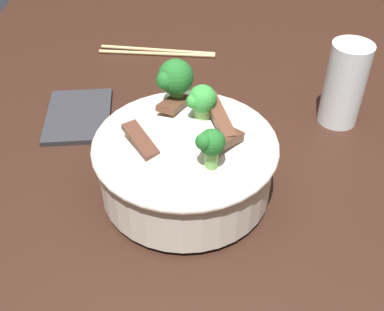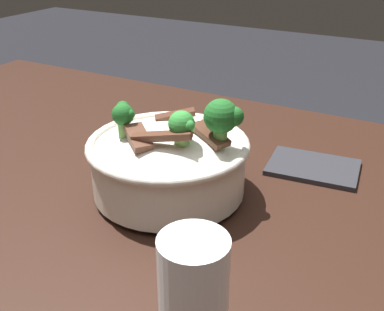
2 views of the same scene
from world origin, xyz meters
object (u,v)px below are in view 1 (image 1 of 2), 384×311
at_px(rice_bowl, 186,157).
at_px(chopsticks_pair, 157,52).
at_px(folded_napkin, 79,116).
at_px(drinking_glass, 343,90).

distance_m(rice_bowl, chopsticks_pair, 0.38).
bearing_deg(rice_bowl, chopsticks_pair, 10.00).
bearing_deg(chopsticks_pair, folded_napkin, 152.86).
distance_m(chopsticks_pair, folded_napkin, 0.24).
relative_size(rice_bowl, folded_napkin, 1.63).
bearing_deg(chopsticks_pair, rice_bowl, -170.00).
bearing_deg(drinking_glass, chopsticks_pair, 54.90).
xyz_separation_m(chopsticks_pair, folded_napkin, (-0.21, 0.11, 0.00)).
height_order(rice_bowl, chopsticks_pair, rice_bowl).
distance_m(drinking_glass, chopsticks_pair, 0.37).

